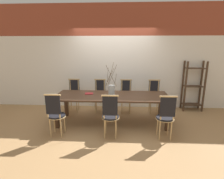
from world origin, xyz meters
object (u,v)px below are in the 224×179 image
at_px(chair_far_center, 126,95).
at_px(shelving_rack, 193,86).
at_px(book_stack, 89,93).
at_px(chair_near_center, 166,116).
at_px(vase_centerpiece, 112,90).
at_px(dining_table, 112,98).

bearing_deg(chair_far_center, shelving_rack, -172.03).
bearing_deg(shelving_rack, chair_far_center, -172.03).
relative_size(chair_far_center, book_stack, 4.25).
height_order(chair_near_center, vase_centerpiece, vase_centerpiece).
bearing_deg(dining_table, vase_centerpiece, -122.08).
relative_size(chair_near_center, shelving_rack, 0.65).
xyz_separation_m(chair_far_center, vase_centerpiece, (-0.39, -0.80, 0.35)).
distance_m(book_stack, shelving_rack, 3.19).
height_order(book_stack, shelving_rack, shelving_rack).
xyz_separation_m(chair_near_center, shelving_rack, (1.27, 1.85, 0.23)).
xyz_separation_m(book_stack, shelving_rack, (3.05, 0.95, 0.01)).
relative_size(dining_table, chair_near_center, 2.89).
bearing_deg(chair_far_center, vase_centerpiece, 64.10).
distance_m(dining_table, book_stack, 0.63).
xyz_separation_m(dining_table, shelving_rack, (2.44, 1.07, 0.10)).
bearing_deg(vase_centerpiece, chair_near_center, -32.87).
bearing_deg(chair_near_center, chair_far_center, 116.99).
xyz_separation_m(chair_far_center, shelving_rack, (2.06, 0.29, 0.23)).
height_order(vase_centerpiece, shelving_rack, vase_centerpiece).
height_order(dining_table, chair_far_center, chair_far_center).
bearing_deg(shelving_rack, vase_centerpiece, -156.06).
distance_m(dining_table, chair_far_center, 0.88).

